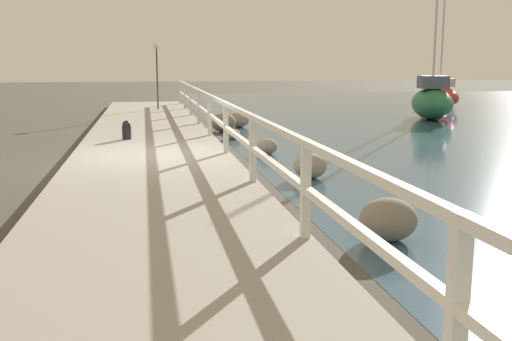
% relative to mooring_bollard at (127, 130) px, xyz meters
% --- Properties ---
extents(ground_plane, '(120.00, 120.00, 0.00)m').
position_rel_mooring_bollard_xyz_m(ground_plane, '(0.58, -2.74, -0.47)').
color(ground_plane, '#4C473D').
extents(dock_walkway, '(3.35, 36.00, 0.23)m').
position_rel_mooring_bollard_xyz_m(dock_walkway, '(0.58, -2.74, -0.35)').
color(dock_walkway, '#9E998E').
rests_on(dock_walkway, ground).
extents(railing, '(0.10, 32.50, 1.09)m').
position_rel_mooring_bollard_xyz_m(railing, '(2.16, -2.74, 0.51)').
color(railing, white).
rests_on(railing, dock_walkway).
extents(boulder_far_strip, '(0.69, 0.62, 0.52)m').
position_rel_mooring_bollard_xyz_m(boulder_far_strip, '(3.59, 4.55, -0.21)').
color(boulder_far_strip, gray).
rests_on(boulder_far_strip, ground).
extents(boulder_downstream, '(0.78, 0.71, 0.59)m').
position_rel_mooring_bollard_xyz_m(boulder_downstream, '(2.89, 3.27, -0.18)').
color(boulder_downstream, slate).
rests_on(boulder_downstream, ground).
extents(boulder_water_edge, '(0.71, 0.64, 0.53)m').
position_rel_mooring_bollard_xyz_m(boulder_water_edge, '(3.32, -8.77, -0.21)').
color(boulder_water_edge, slate).
rests_on(boulder_water_edge, ground).
extents(boulder_near_dock, '(0.49, 0.44, 0.37)m').
position_rel_mooring_bollard_xyz_m(boulder_near_dock, '(3.30, -1.59, -0.29)').
color(boulder_near_dock, gray).
rests_on(boulder_near_dock, ground).
extents(boulder_mid_strip, '(0.39, 0.35, 0.29)m').
position_rel_mooring_bollard_xyz_m(boulder_mid_strip, '(2.93, 1.41, -0.32)').
color(boulder_mid_strip, gray).
rests_on(boulder_mid_strip, ground).
extents(boulder_upstream, '(0.63, 0.57, 0.47)m').
position_rel_mooring_bollard_xyz_m(boulder_upstream, '(3.48, -4.72, -0.23)').
color(boulder_upstream, gray).
rests_on(boulder_upstream, ground).
extents(mooring_bollard, '(0.23, 0.23, 0.48)m').
position_rel_mooring_bollard_xyz_m(mooring_bollard, '(0.00, 0.00, 0.00)').
color(mooring_bollard, black).
rests_on(mooring_bollard, dock_walkway).
extents(dock_lamp, '(0.22, 0.22, 2.71)m').
position_rel_mooring_bollard_xyz_m(dock_lamp, '(1.02, 10.06, 1.65)').
color(dock_lamp, '#514C47').
rests_on(dock_lamp, dock_walkway).
extents(sailboat_red, '(1.94, 3.48, 7.07)m').
position_rel_mooring_bollard_xyz_m(sailboat_red, '(14.51, 11.59, 0.14)').
color(sailboat_red, red).
rests_on(sailboat_red, water_surface).
extents(sailboat_green, '(2.26, 3.59, 6.88)m').
position_rel_mooring_bollard_xyz_m(sailboat_green, '(11.37, 6.15, 0.23)').
color(sailboat_green, '#236B42').
rests_on(sailboat_green, water_surface).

